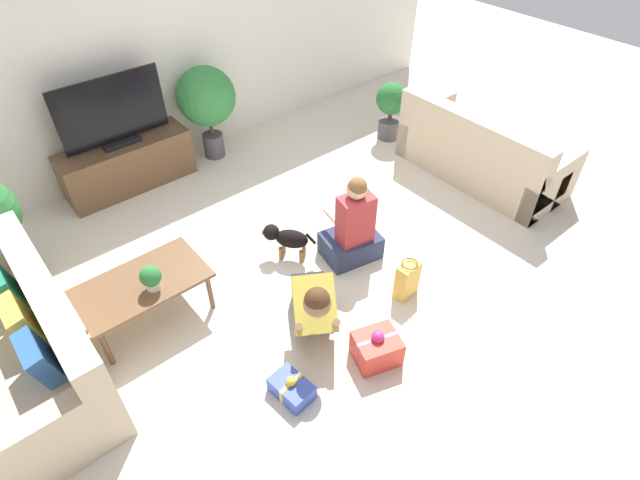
# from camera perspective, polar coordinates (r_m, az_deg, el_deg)

# --- Properties ---
(ground_plane) EXTENTS (16.00, 16.00, 0.00)m
(ground_plane) POSITION_cam_1_polar(r_m,az_deg,el_deg) (4.82, -0.82, -2.59)
(ground_plane) COLOR beige
(wall_back) EXTENTS (8.40, 0.06, 2.60)m
(wall_back) POSITION_cam_1_polar(r_m,az_deg,el_deg) (6.11, -17.76, 20.08)
(wall_back) COLOR white
(wall_back) RESTS_ON ground_plane
(sofa_left) EXTENTS (0.86, 1.90, 0.86)m
(sofa_left) POSITION_cam_1_polar(r_m,az_deg,el_deg) (4.36, -30.62, -10.73)
(sofa_left) COLOR #C6B293
(sofa_left) RESTS_ON ground_plane
(sofa_right) EXTENTS (0.86, 1.90, 0.86)m
(sofa_right) POSITION_cam_1_polar(r_m,az_deg,el_deg) (6.09, 17.89, 9.39)
(sofa_right) COLOR #C6B293
(sofa_right) RESTS_ON ground_plane
(coffee_table) EXTENTS (1.03, 0.60, 0.43)m
(coffee_table) POSITION_cam_1_polar(r_m,az_deg,el_deg) (4.33, -19.62, -4.96)
(coffee_table) COLOR brown
(coffee_table) RESTS_ON ground_plane
(tv_console) EXTENTS (1.42, 0.45, 0.55)m
(tv_console) POSITION_cam_1_polar(r_m,az_deg,el_deg) (6.07, -21.09, 8.03)
(tv_console) COLOR brown
(tv_console) RESTS_ON ground_plane
(tv) EXTENTS (1.14, 0.20, 0.75)m
(tv) POSITION_cam_1_polar(r_m,az_deg,el_deg) (5.78, -22.58, 13.04)
(tv) COLOR black
(tv) RESTS_ON tv_console
(potted_plant_back_right) EXTENTS (0.68, 0.68, 1.13)m
(potted_plant_back_right) POSITION_cam_1_polar(r_m,az_deg,el_deg) (6.13, -12.85, 15.43)
(potted_plant_back_right) COLOR #4C4C51
(potted_plant_back_right) RESTS_ON ground_plane
(potted_plant_corner_right) EXTENTS (0.40, 0.40, 0.74)m
(potted_plant_corner_right) POSITION_cam_1_polar(r_m,az_deg,el_deg) (6.60, 8.13, 14.90)
(potted_plant_corner_right) COLOR #4C4C51
(potted_plant_corner_right) RESTS_ON ground_plane
(person_kneeling) EXTENTS (0.65, 0.78, 0.77)m
(person_kneeling) POSITION_cam_1_polar(r_m,az_deg,el_deg) (4.01, -0.79, -7.30)
(person_kneeling) COLOR #23232D
(person_kneeling) RESTS_ON ground_plane
(person_sitting) EXTENTS (0.59, 0.55, 0.94)m
(person_sitting) POSITION_cam_1_polar(r_m,az_deg,el_deg) (4.68, 3.76, 1.19)
(person_sitting) COLOR #283351
(person_sitting) RESTS_ON ground_plane
(dog) EXTENTS (0.36, 0.44, 0.36)m
(dog) POSITION_cam_1_polar(r_m,az_deg,el_deg) (4.74, -3.91, 0.25)
(dog) COLOR black
(dog) RESTS_ON ground_plane
(gift_box_a) EXTENTS (0.42, 0.39, 0.32)m
(gift_box_a) POSITION_cam_1_polar(r_m,az_deg,el_deg) (4.03, 6.48, -12.16)
(gift_box_a) COLOR red
(gift_box_a) RESTS_ON ground_plane
(gift_box_b) EXTENTS (0.25, 0.34, 0.20)m
(gift_box_b) POSITION_cam_1_polar(r_m,az_deg,el_deg) (3.88, -3.27, -16.55)
(gift_box_b) COLOR #3D51BC
(gift_box_b) RESTS_ON ground_plane
(gift_bag_a) EXTENTS (0.23, 0.15, 0.38)m
(gift_bag_a) POSITION_cam_1_polar(r_m,az_deg,el_deg) (4.47, 9.93, -4.48)
(gift_bag_a) COLOR #E5B74C
(gift_bag_a) RESTS_ON ground_plane
(tabletop_plant) EXTENTS (0.17, 0.17, 0.22)m
(tabletop_plant) POSITION_cam_1_polar(r_m,az_deg,el_deg) (4.13, -18.78, -4.08)
(tabletop_plant) COLOR beige
(tabletop_plant) RESTS_ON coffee_table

